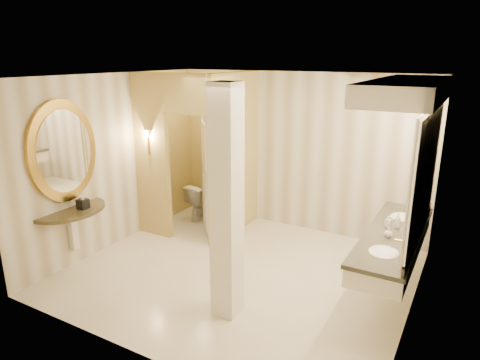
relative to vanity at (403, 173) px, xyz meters
name	(u,v)px	position (x,y,z in m)	size (l,w,h in m)	color
floor	(239,272)	(-1.98, -0.40, -1.63)	(4.50, 4.50, 0.00)	white
ceiling	(239,77)	(-1.98, -0.40, 1.07)	(4.50, 4.50, 0.00)	silver
wall_back	(296,152)	(-1.98, 1.60, -0.28)	(4.50, 0.02, 2.70)	beige
wall_front	(134,234)	(-1.98, -2.40, -0.28)	(4.50, 0.02, 2.70)	beige
wall_left	(115,161)	(-4.23, -0.40, -0.28)	(0.02, 4.00, 2.70)	beige
wall_right	(420,210)	(0.27, -0.40, -0.28)	(0.02, 4.00, 2.70)	beige
toilet_closet	(208,155)	(-3.11, 0.56, -0.24)	(1.50, 1.55, 2.70)	#D6C170
wall_sconce	(148,135)	(-3.90, 0.03, 0.10)	(0.14, 0.14, 0.42)	#BD813C
vanity	(403,173)	(0.00, 0.00, 0.00)	(0.75, 2.44, 2.09)	silver
console_shelf	(65,176)	(-4.19, -1.37, -0.28)	(1.09, 1.09, 1.99)	black
pillar	(227,205)	(-1.63, -1.30, -0.28)	(0.29, 0.29, 2.70)	silver
tissue_box	(83,204)	(-4.02, -1.27, -0.68)	(0.14, 0.14, 0.14)	black
toilet	(203,201)	(-3.60, 1.10, -1.29)	(0.37, 0.65, 0.67)	white
soap_bottle_a	(388,221)	(-0.13, 0.15, -0.68)	(0.07, 0.07, 0.15)	beige
soap_bottle_b	(388,232)	(-0.07, -0.17, -0.69)	(0.09, 0.09, 0.12)	silver
soap_bottle_c	(398,221)	(-0.02, 0.17, -0.66)	(0.07, 0.07, 0.19)	#C6B28C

